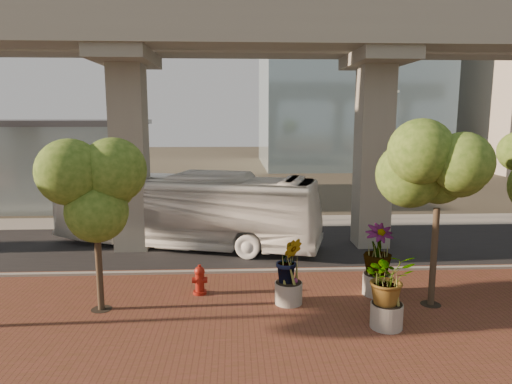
{
  "coord_description": "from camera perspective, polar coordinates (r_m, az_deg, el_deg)",
  "views": [
    {
      "loc": [
        -0.94,
        -20.43,
        6.55
      ],
      "look_at": [
        0.07,
        0.5,
        3.08
      ],
      "focal_mm": 32.0,
      "sensor_mm": 36.0,
      "label": 1
    }
  ],
  "objects": [
    {
      "name": "ground",
      "position": [
        21.48,
        -0.12,
        -8.35
      ],
      "size": [
        160.0,
        160.0,
        0.0
      ],
      "primitive_type": "plane",
      "color": "#3B352B",
      "rests_on": "ground"
    },
    {
      "name": "brick_plaza",
      "position": [
        14.07,
        1.45,
        -18.21
      ],
      "size": [
        70.0,
        13.0,
        0.06
      ],
      "primitive_type": "cube",
      "color": "brown",
      "rests_on": "ground"
    },
    {
      "name": "asphalt_road",
      "position": [
        23.38,
        -0.35,
        -6.81
      ],
      "size": [
        90.0,
        8.0,
        0.04
      ],
      "primitive_type": "cube",
      "color": "black",
      "rests_on": "ground"
    },
    {
      "name": "curb_strip",
      "position": [
        19.56,
        0.15,
        -9.91
      ],
      "size": [
        70.0,
        0.25,
        0.16
      ],
      "primitive_type": "cube",
      "color": "gray",
      "rests_on": "ground"
    },
    {
      "name": "far_sidewalk",
      "position": [
        28.7,
        -0.81,
        -3.72
      ],
      "size": [
        90.0,
        3.0,
        0.06
      ],
      "primitive_type": "cube",
      "color": "gray",
      "rests_on": "ground"
    },
    {
      "name": "transit_viaduct",
      "position": [
        22.46,
        -0.37,
        11.29
      ],
      "size": [
        72.0,
        5.6,
        12.4
      ],
      "color": "gray",
      "rests_on": "ground"
    },
    {
      "name": "transit_bus",
      "position": [
        23.31,
        -8.66,
        -2.26
      ],
      "size": [
        13.83,
        6.92,
        3.76
      ],
      "primitive_type": "imported",
      "rotation": [
        0.0,
        0.0,
        1.28
      ],
      "color": "white",
      "rests_on": "ground"
    },
    {
      "name": "fire_hydrant",
      "position": [
        17.26,
        -7.05,
        -10.85
      ],
      "size": [
        0.56,
        0.5,
        1.11
      ],
      "color": "maroon",
      "rests_on": "ground"
    },
    {
      "name": "planter_front",
      "position": [
        14.82,
        16.19,
        -10.73
      ],
      "size": [
        2.22,
        2.22,
        2.44
      ],
      "color": "#A39C93",
      "rests_on": "ground"
    },
    {
      "name": "planter_right",
      "position": [
        17.32,
        14.98,
        -7.33
      ],
      "size": [
        2.47,
        2.47,
        2.63
      ],
      "color": "#9F988F",
      "rests_on": "ground"
    },
    {
      "name": "planter_left",
      "position": [
        16.07,
        4.12,
        -8.91
      ],
      "size": [
        2.17,
        2.17,
        2.38
      ],
      "color": "#9C998D",
      "rests_on": "ground"
    },
    {
      "name": "street_tree_near_west",
      "position": [
        15.79,
        -19.51,
        -0.17
      ],
      "size": [
        3.32,
        3.32,
        5.55
      ],
      "color": "#433526",
      "rests_on": "ground"
    },
    {
      "name": "street_tree_near_east",
      "position": [
        16.39,
        21.93,
        2.15
      ],
      "size": [
        4.07,
        4.07,
        6.49
      ],
      "color": "#433526",
      "rests_on": "ground"
    },
    {
      "name": "streetlamp_west",
      "position": [
        28.37,
        -17.12,
        4.26
      ],
      "size": [
        0.36,
        1.04,
        7.2
      ],
      "color": "#2A2A2F",
      "rests_on": "ground"
    },
    {
      "name": "streetlamp_east",
      "position": [
        27.34,
        16.05,
        5.14
      ],
      "size": [
        0.4,
        1.16,
        8.03
      ],
      "color": "#2D2C31",
      "rests_on": "ground"
    }
  ]
}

